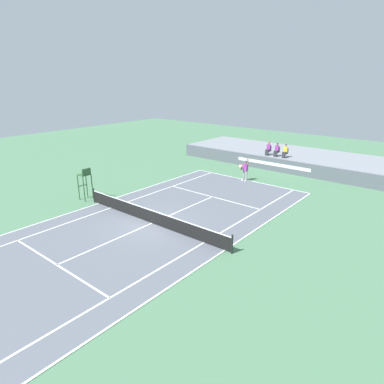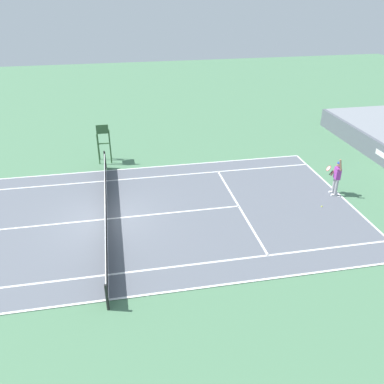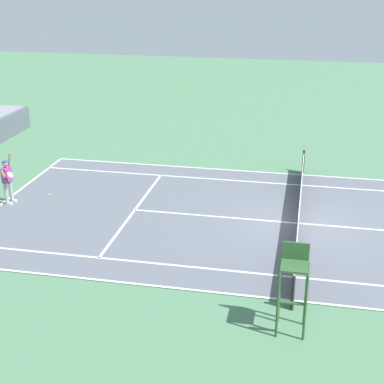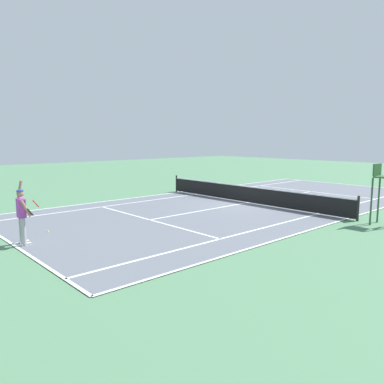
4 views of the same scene
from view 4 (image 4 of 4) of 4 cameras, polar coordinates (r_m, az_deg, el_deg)
The scene contains 6 objects.
ground_plane at distance 20.29m, azimuth 8.41°, elevation -1.69°, with size 80.00×80.00×0.00m, color #4C7A56.
court at distance 20.28m, azimuth 8.41°, elevation -1.66°, with size 11.08×23.88×0.03m.
net at distance 20.20m, azimuth 8.44°, elevation -0.23°, with size 11.98×0.10×1.07m.
tennis_player at distance 13.21m, azimuth -24.47°, elevation -3.21°, with size 0.81×0.62×2.08m.
tennis_ball at distance 14.84m, azimuth -21.09°, elevation -5.64°, with size 0.07×0.07×0.07m, color #D1E533.
umpire_chair at distance 16.61m, azimuth 27.14°, elevation 0.77°, with size 0.77×0.77×2.44m.
Camera 4 is at (-12.70, 15.45, 3.42)m, focal length 35.00 mm.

